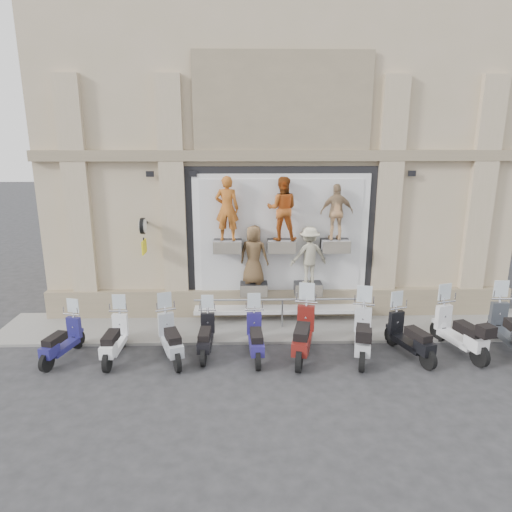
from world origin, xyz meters
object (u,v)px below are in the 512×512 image
object	(u,v)px
clock_sign_bracket	(143,231)
scooter_e	(256,329)
guard_rail	(282,314)
scooter_i	(460,323)
scooter_b	(114,331)
scooter_d	(206,328)
scooter_h	(411,328)
scooter_j	(512,320)
scooter_a	(61,333)
scooter_f	(303,325)
scooter_g	(363,326)
scooter_c	(170,330)

from	to	relation	value
clock_sign_bracket	scooter_e	distance (m)	4.29
guard_rail	scooter_e	world-z (taller)	scooter_e
scooter_i	scooter_b	bearing A→B (deg)	164.34
scooter_b	scooter_e	bearing A→B (deg)	1.21
guard_rail	scooter_d	xyz separation A→B (m)	(-2.06, -1.47, 0.23)
clock_sign_bracket	scooter_h	distance (m)	7.58
scooter_h	scooter_j	world-z (taller)	scooter_j
scooter_a	scooter_d	bearing A→B (deg)	17.71
scooter_d	scooter_e	bearing A→B (deg)	-7.01
scooter_e	scooter_f	world-z (taller)	scooter_f
clock_sign_bracket	scooter_a	xyz separation A→B (m)	(-1.69, -2.14, -2.10)
scooter_d	scooter_g	world-z (taller)	scooter_g
scooter_b	scooter_c	world-z (taller)	scooter_c
clock_sign_bracket	scooter_g	size ratio (longest dim) A/B	0.50
scooter_c	scooter_e	size ratio (longest dim) A/B	1.04
scooter_d	scooter_j	xyz separation A→B (m)	(7.78, -0.03, 0.15)
guard_rail	scooter_e	bearing A→B (deg)	-115.65
scooter_h	scooter_c	bearing A→B (deg)	160.46
scooter_d	scooter_h	size ratio (longest dim) A/B	0.91
guard_rail	scooter_g	distance (m)	2.57
scooter_e	scooter_c	bearing A→B (deg)	178.61
scooter_f	scooter_d	bearing A→B (deg)	-171.74
scooter_h	scooter_j	bearing A→B (deg)	-14.00
scooter_j	scooter_e	bearing A→B (deg)	-176.99
scooter_g	scooter_e	bearing A→B (deg)	-167.57
guard_rail	scooter_h	bearing A→B (deg)	-29.80
scooter_d	scooter_i	xyz separation A→B (m)	(6.42, -0.11, 0.13)
scooter_d	scooter_h	xyz separation A→B (m)	(5.11, -0.27, 0.07)
clock_sign_bracket	scooter_a	bearing A→B (deg)	-128.20
scooter_g	scooter_j	world-z (taller)	scooter_j
scooter_h	scooter_a	bearing A→B (deg)	160.26
scooter_a	scooter_i	xyz separation A→B (m)	(9.95, 0.09, 0.13)
scooter_i	scooter_f	bearing A→B (deg)	165.25
scooter_b	scooter_e	size ratio (longest dim) A/B	1.00
clock_sign_bracket	scooter_d	size ratio (longest dim) A/B	0.60
scooter_g	scooter_j	size ratio (longest dim) A/B	0.98
scooter_c	scooter_e	distance (m)	2.10
scooter_i	scooter_h	bearing A→B (deg)	170.90
scooter_g	scooter_b	bearing A→B (deg)	-166.63
scooter_h	scooter_j	distance (m)	2.68
scooter_b	scooter_g	bearing A→B (deg)	0.50
scooter_f	scooter_i	bearing A→B (deg)	14.77
scooter_d	scooter_c	bearing A→B (deg)	-162.32
scooter_d	scooter_e	distance (m)	1.27
guard_rail	scooter_d	world-z (taller)	scooter_d
scooter_b	scooter_d	distance (m)	2.25
scooter_c	scooter_h	world-z (taller)	scooter_c
scooter_c	scooter_e	bearing A→B (deg)	-18.42
clock_sign_bracket	scooter_b	xyz separation A→B (m)	(-0.40, -2.14, -2.06)
scooter_h	scooter_i	world-z (taller)	scooter_i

